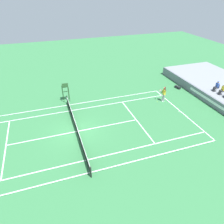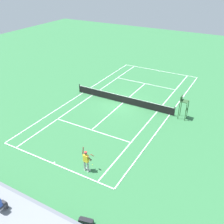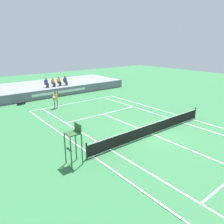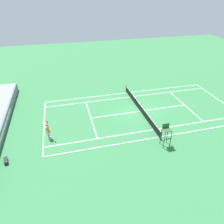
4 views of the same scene
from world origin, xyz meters
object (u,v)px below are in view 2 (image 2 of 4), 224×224
object	(u,v)px
tennis_ball	(92,165)
equipment_bag	(86,221)
spectator_seated_0	(0,203)
tennis_player	(86,161)
umpire_chair	(183,104)

from	to	relation	value
tennis_ball	equipment_bag	distance (m)	5.25
equipment_bag	tennis_ball	bearing A→B (deg)	-60.95
spectator_seated_0	tennis_ball	size ratio (longest dim) A/B	18.60
spectator_seated_0	tennis_player	world-z (taller)	spectator_seated_0
tennis_player	tennis_ball	world-z (taller)	tennis_player
spectator_seated_0	tennis_ball	world-z (taller)	spectator_seated_0
tennis_ball	umpire_chair	distance (m)	11.34
equipment_bag	spectator_seated_0	bearing A→B (deg)	29.95
umpire_chair	tennis_player	bearing A→B (deg)	70.64
spectator_seated_0	umpire_chair	bearing A→B (deg)	-107.66
tennis_ball	spectator_seated_0	bearing A→B (deg)	76.96
tennis_ball	equipment_bag	size ratio (longest dim) A/B	0.07
spectator_seated_0	equipment_bag	bearing A→B (deg)	-150.05
tennis_player	equipment_bag	size ratio (longest dim) A/B	2.19
tennis_ball	equipment_bag	world-z (taller)	equipment_bag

